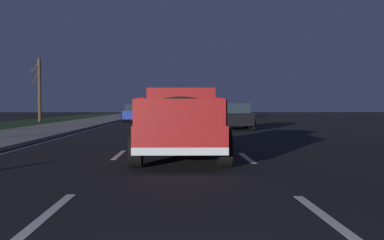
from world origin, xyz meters
TOP-DOWN VIEW (x-y plane):
  - ground at (27.00, 0.00)m, footprint 144.00×144.00m
  - sidewalk_shoulder at (27.00, 7.45)m, footprint 108.00×4.00m
  - lane_markings at (30.00, 3.09)m, footprint 108.00×7.04m
  - pickup_truck at (9.75, -0.00)m, footprint 5.45×2.33m
  - sedan_black at (24.44, -3.29)m, footprint 4.44×2.09m
  - sedan_red at (27.71, -0.06)m, footprint 4.43×2.07m
  - sedan_tan at (39.13, 0.09)m, footprint 4.41×2.03m
  - sedan_blue at (36.87, 3.73)m, footprint 4.40×2.02m
  - bare_tree_far at (37.66, 12.21)m, footprint 0.71×0.98m

SIDE VIEW (x-z plane):
  - ground at x=27.00m, z-range 0.00..0.00m
  - lane_markings at x=30.00m, z-range 0.00..0.01m
  - sidewalk_shoulder at x=27.00m, z-range 0.00..0.12m
  - sedan_black at x=24.44m, z-range 0.01..1.55m
  - sedan_red at x=27.71m, z-range 0.01..1.55m
  - sedan_tan at x=39.13m, z-range 0.01..1.55m
  - sedan_blue at x=36.87m, z-range 0.01..1.55m
  - pickup_truck at x=9.75m, z-range 0.05..1.92m
  - bare_tree_far at x=37.66m, z-range 0.09..5.73m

